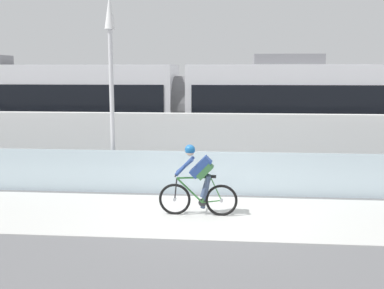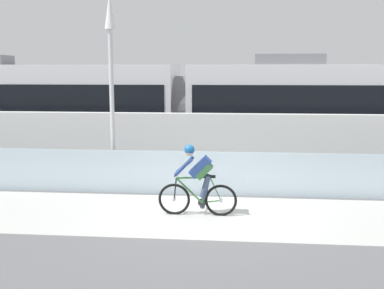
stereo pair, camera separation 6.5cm
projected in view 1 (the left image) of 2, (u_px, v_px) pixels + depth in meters
ground_plane at (205, 216)px, 10.56m from camera, size 200.00×200.00×0.00m
bike_path_deck at (205, 215)px, 10.56m from camera, size 32.00×3.20×0.01m
glass_parapet at (210, 173)px, 12.30m from camera, size 32.00×0.05×1.15m
concrete_barrier_wall at (213, 147)px, 14.01m from camera, size 32.00×0.36×1.99m
tram_rail_near at (216, 163)px, 16.60m from camera, size 32.00×0.08×0.01m
tram_rail_far at (218, 156)px, 18.01m from camera, size 32.00×0.08×0.01m
tram at (181, 108)px, 17.14m from camera, size 22.56×2.54×3.81m
cyclist_on_bike at (198, 181)px, 10.46m from camera, size 1.77×0.58×1.61m
lamp_post_antenna at (111, 68)px, 12.42m from camera, size 0.28×0.28×5.20m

